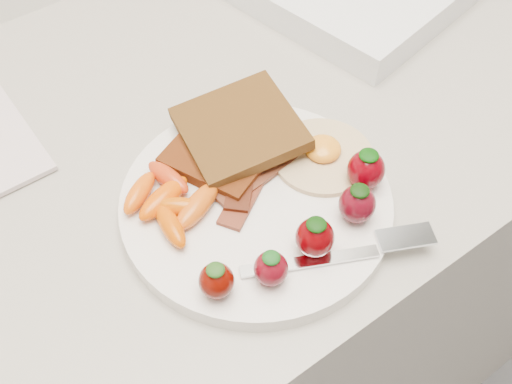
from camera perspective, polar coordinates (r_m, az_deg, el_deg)
counter at (r=1.09m, az=-4.49°, el=-11.12°), size 2.00×0.60×0.90m
plate at (r=0.64m, az=0.00°, el=-1.06°), size 0.27×0.27×0.02m
toast_lower at (r=0.66m, az=-2.97°, el=3.68°), size 0.13×0.13×0.01m
toast_upper at (r=0.67m, az=-1.47°, el=5.69°), size 0.14×0.14×0.03m
fried_egg at (r=0.67m, az=5.96°, el=3.37°), size 0.12×0.12×0.02m
bacon_strips at (r=0.64m, az=-0.64°, el=1.09°), size 0.11×0.10×0.01m
baby_carrots at (r=0.62m, az=-7.58°, el=-0.81°), size 0.10×0.11×0.02m
strawberries at (r=0.59m, az=5.53°, el=-2.63°), size 0.22×0.07×0.05m
fork at (r=0.60m, az=8.72°, el=-5.12°), size 0.18×0.09×0.00m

